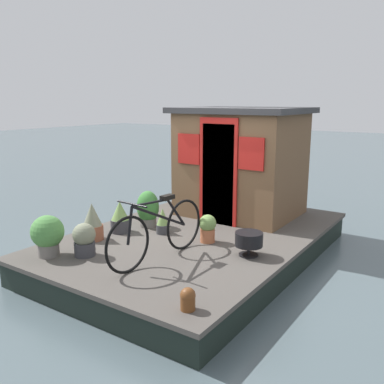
{
  "coord_description": "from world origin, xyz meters",
  "views": [
    {
      "loc": [
        -5.36,
        -3.51,
        2.49
      ],
      "look_at": [
        -0.2,
        0.0,
        1.12
      ],
      "focal_mm": 39.0,
      "sensor_mm": 36.0,
      "label": 1
    }
  ],
  "objects_px": {
    "potted_plant_geranium": "(84,239)",
    "mooring_bollard": "(188,299)",
    "potted_plant_succulent": "(120,218)",
    "potted_plant_ivy": "(208,228)",
    "potted_plant_rosemary": "(48,234)",
    "potted_plant_mint": "(92,222)",
    "bicycle": "(158,231)",
    "houseboat_cabin": "(241,161)",
    "potted_plant_basil": "(163,221)",
    "charcoal_grill": "(249,240)",
    "potted_plant_fern": "(148,209)"
  },
  "relations": [
    {
      "from": "potted_plant_rosemary",
      "to": "potted_plant_ivy",
      "type": "relative_size",
      "value": 1.35
    },
    {
      "from": "potted_plant_ivy",
      "to": "mooring_bollard",
      "type": "bearing_deg",
      "value": -153.33
    },
    {
      "from": "bicycle",
      "to": "potted_plant_geranium",
      "type": "relative_size",
      "value": 3.93
    },
    {
      "from": "potted_plant_ivy",
      "to": "charcoal_grill",
      "type": "bearing_deg",
      "value": -102.05
    },
    {
      "from": "houseboat_cabin",
      "to": "potted_plant_fern",
      "type": "distance_m",
      "value": 1.95
    },
    {
      "from": "bicycle",
      "to": "potted_plant_fern",
      "type": "distance_m",
      "value": 1.55
    },
    {
      "from": "potted_plant_succulent",
      "to": "potted_plant_mint",
      "type": "bearing_deg",
      "value": 170.91
    },
    {
      "from": "potted_plant_basil",
      "to": "potted_plant_rosemary",
      "type": "relative_size",
      "value": 0.73
    },
    {
      "from": "potted_plant_mint",
      "to": "potted_plant_rosemary",
      "type": "bearing_deg",
      "value": -179.18
    },
    {
      "from": "charcoal_grill",
      "to": "potted_plant_basil",
      "type": "bearing_deg",
      "value": 85.87
    },
    {
      "from": "potted_plant_rosemary",
      "to": "potted_plant_mint",
      "type": "distance_m",
      "value": 0.81
    },
    {
      "from": "potted_plant_basil",
      "to": "potted_plant_rosemary",
      "type": "bearing_deg",
      "value": 157.71
    },
    {
      "from": "potted_plant_succulent",
      "to": "potted_plant_mint",
      "type": "height_order",
      "value": "potted_plant_mint"
    },
    {
      "from": "potted_plant_mint",
      "to": "charcoal_grill",
      "type": "bearing_deg",
      "value": -72.23
    },
    {
      "from": "bicycle",
      "to": "mooring_bollard",
      "type": "xyz_separation_m",
      "value": [
        -0.89,
        -1.1,
        -0.28
      ]
    },
    {
      "from": "potted_plant_geranium",
      "to": "mooring_bollard",
      "type": "height_order",
      "value": "potted_plant_geranium"
    },
    {
      "from": "potted_plant_ivy",
      "to": "mooring_bollard",
      "type": "xyz_separation_m",
      "value": [
        -1.87,
        -0.94,
        -0.1
      ]
    },
    {
      "from": "potted_plant_fern",
      "to": "potted_plant_geranium",
      "type": "bearing_deg",
      "value": -173.8
    },
    {
      "from": "potted_plant_succulent",
      "to": "mooring_bollard",
      "type": "distance_m",
      "value": 2.79
    },
    {
      "from": "bicycle",
      "to": "mooring_bollard",
      "type": "relative_size",
      "value": 7.55
    },
    {
      "from": "potted_plant_rosemary",
      "to": "potted_plant_fern",
      "type": "xyz_separation_m",
      "value": [
        1.81,
        -0.24,
        -0.01
      ]
    },
    {
      "from": "houseboat_cabin",
      "to": "potted_plant_mint",
      "type": "relative_size",
      "value": 3.86
    },
    {
      "from": "houseboat_cabin",
      "to": "potted_plant_ivy",
      "type": "relative_size",
      "value": 5.23
    },
    {
      "from": "houseboat_cabin",
      "to": "mooring_bollard",
      "type": "height_order",
      "value": "houseboat_cabin"
    },
    {
      "from": "houseboat_cabin",
      "to": "potted_plant_geranium",
      "type": "height_order",
      "value": "houseboat_cabin"
    },
    {
      "from": "potted_plant_fern",
      "to": "mooring_bollard",
      "type": "xyz_separation_m",
      "value": [
        -1.99,
        -2.19,
        -0.18
      ]
    },
    {
      "from": "bicycle",
      "to": "mooring_bollard",
      "type": "height_order",
      "value": "bicycle"
    },
    {
      "from": "bicycle",
      "to": "potted_plant_basil",
      "type": "xyz_separation_m",
      "value": [
        0.93,
        0.65,
        -0.2
      ]
    },
    {
      "from": "potted_plant_basil",
      "to": "houseboat_cabin",
      "type": "bearing_deg",
      "value": -14.36
    },
    {
      "from": "houseboat_cabin",
      "to": "potted_plant_succulent",
      "type": "height_order",
      "value": "houseboat_cabin"
    },
    {
      "from": "potted_plant_succulent",
      "to": "potted_plant_ivy",
      "type": "bearing_deg",
      "value": -75.04
    },
    {
      "from": "potted_plant_geranium",
      "to": "mooring_bollard",
      "type": "relative_size",
      "value": 1.92
    },
    {
      "from": "potted_plant_rosemary",
      "to": "charcoal_grill",
      "type": "height_order",
      "value": "potted_plant_rosemary"
    },
    {
      "from": "bicycle",
      "to": "potted_plant_basil",
      "type": "height_order",
      "value": "bicycle"
    },
    {
      "from": "potted_plant_ivy",
      "to": "potted_plant_fern",
      "type": "relative_size",
      "value": 0.69
    },
    {
      "from": "potted_plant_ivy",
      "to": "mooring_bollard",
      "type": "height_order",
      "value": "potted_plant_ivy"
    },
    {
      "from": "houseboat_cabin",
      "to": "potted_plant_geranium",
      "type": "relative_size",
      "value": 4.81
    },
    {
      "from": "potted_plant_geranium",
      "to": "potted_plant_fern",
      "type": "xyz_separation_m",
      "value": [
        1.53,
        0.17,
        0.07
      ]
    },
    {
      "from": "potted_plant_succulent",
      "to": "bicycle",
      "type": "bearing_deg",
      "value": -115.35
    },
    {
      "from": "potted_plant_rosemary",
      "to": "potted_plant_ivy",
      "type": "distance_m",
      "value": 2.26
    },
    {
      "from": "potted_plant_basil",
      "to": "potted_plant_fern",
      "type": "distance_m",
      "value": 0.48
    },
    {
      "from": "potted_plant_ivy",
      "to": "charcoal_grill",
      "type": "xyz_separation_m",
      "value": [
        -0.16,
        -0.76,
        0.0
      ]
    },
    {
      "from": "bicycle",
      "to": "potted_plant_mint",
      "type": "height_order",
      "value": "bicycle"
    },
    {
      "from": "potted_plant_fern",
      "to": "mooring_bollard",
      "type": "bearing_deg",
      "value": -132.2
    },
    {
      "from": "charcoal_grill",
      "to": "mooring_bollard",
      "type": "height_order",
      "value": "charcoal_grill"
    },
    {
      "from": "potted_plant_basil",
      "to": "potted_plant_ivy",
      "type": "height_order",
      "value": "potted_plant_ivy"
    },
    {
      "from": "potted_plant_basil",
      "to": "charcoal_grill",
      "type": "bearing_deg",
      "value": -94.13
    },
    {
      "from": "potted_plant_fern",
      "to": "charcoal_grill",
      "type": "distance_m",
      "value": 2.03
    },
    {
      "from": "bicycle",
      "to": "potted_plant_basil",
      "type": "distance_m",
      "value": 1.15
    },
    {
      "from": "houseboat_cabin",
      "to": "potted_plant_basil",
      "type": "relative_size",
      "value": 5.36
    }
  ]
}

